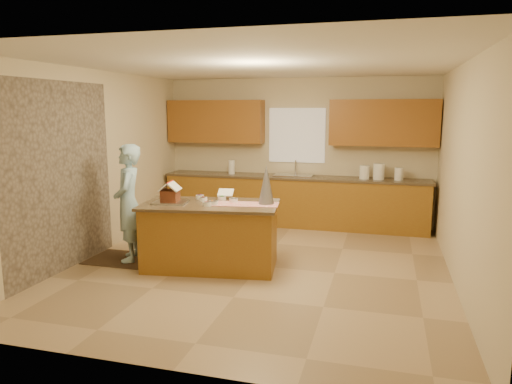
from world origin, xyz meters
TOP-DOWN VIEW (x-y plane):
  - floor at (0.00, 0.00)m, footprint 5.50×5.50m
  - ceiling at (0.00, 0.00)m, footprint 5.50×5.50m
  - wall_back at (0.00, 2.75)m, footprint 5.50×5.50m
  - wall_front at (0.00, -2.75)m, footprint 5.50×5.50m
  - wall_left at (-2.50, 0.00)m, footprint 5.50×5.50m
  - wall_right at (2.50, 0.00)m, footprint 5.50×5.50m
  - stone_accent at (-2.48, -0.80)m, footprint 0.00×2.50m
  - window_curtain at (0.00, 2.72)m, footprint 1.05×0.03m
  - back_counter_base at (0.00, 2.45)m, footprint 4.80×0.60m
  - back_counter_top at (0.00, 2.45)m, footprint 4.85×0.63m
  - upper_cabinet_left at (-1.55, 2.57)m, footprint 1.85×0.35m
  - upper_cabinet_right at (1.55, 2.57)m, footprint 1.85×0.35m
  - sink at (0.00, 2.45)m, footprint 0.70×0.45m
  - faucet at (0.00, 2.63)m, footprint 0.03×0.03m
  - island_base at (-0.63, -0.20)m, footprint 1.84×1.11m
  - island_top at (-0.63, -0.20)m, footprint 1.93×1.20m
  - table_runner at (-0.20, -0.14)m, footprint 1.01×0.48m
  - baking_tray at (-1.15, -0.33)m, footprint 0.49×0.39m
  - cookbook at (-0.54, 0.18)m, footprint 0.23×0.19m
  - tinsel_tree at (0.11, -0.05)m, footprint 0.24×0.24m
  - rug at (-1.89, -0.23)m, footprint 1.12×0.73m
  - boy at (-1.84, -0.23)m, footprint 0.60×0.71m
  - canister_a at (1.26, 2.45)m, footprint 0.17×0.17m
  - canister_b at (1.51, 2.45)m, footprint 0.20×0.20m
  - canister_c at (1.85, 2.45)m, footprint 0.15×0.15m
  - paper_towel at (-1.20, 2.45)m, footprint 0.12×0.12m
  - gingerbread_house at (-1.15, -0.33)m, footprint 0.30×0.31m
  - candy_bowls at (-0.62, -0.10)m, footprint 0.65×0.56m

SIDE VIEW (x-z plane):
  - floor at x=0.00m, z-range 0.00..0.00m
  - rug at x=-1.89m, z-range 0.00..0.01m
  - island_base at x=-0.63m, z-range 0.00..0.85m
  - back_counter_base at x=0.00m, z-range 0.00..0.88m
  - boy at x=-1.84m, z-range 0.01..1.66m
  - island_top at x=-0.63m, z-range 0.85..0.89m
  - sink at x=0.00m, z-range 0.83..0.95m
  - table_runner at x=-0.20m, z-range 0.89..0.89m
  - back_counter_top at x=0.00m, z-range 0.88..0.92m
  - baking_tray at x=-1.15m, z-range 0.89..0.91m
  - candy_bowls at x=-0.62m, z-range 0.89..0.94m
  - cookbook at x=-0.54m, z-range 0.93..1.02m
  - gingerbread_house at x=-1.15m, z-range 0.88..1.15m
  - canister_c at x=1.85m, z-range 0.92..1.14m
  - canister_a at x=1.26m, z-range 0.92..1.16m
  - paper_towel at x=-1.20m, z-range 0.92..1.18m
  - faucet at x=0.00m, z-range 0.92..1.20m
  - canister_b at x=1.51m, z-range 0.92..1.20m
  - tinsel_tree at x=0.11m, z-range 0.89..1.42m
  - stone_accent at x=-2.48m, z-range 0.00..2.50m
  - wall_back at x=0.00m, z-range 1.35..1.35m
  - wall_front at x=0.00m, z-range 1.35..1.35m
  - wall_left at x=-2.50m, z-range 1.35..1.35m
  - wall_right at x=2.50m, z-range 1.35..1.35m
  - window_curtain at x=0.00m, z-range 1.15..2.15m
  - upper_cabinet_left at x=-1.55m, z-range 1.50..2.30m
  - upper_cabinet_right at x=1.55m, z-range 1.50..2.30m
  - ceiling at x=0.00m, z-range 2.70..2.70m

